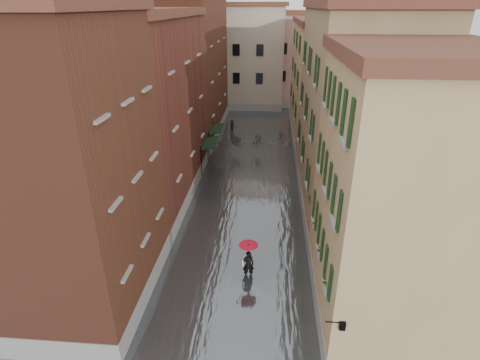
% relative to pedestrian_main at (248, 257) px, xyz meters
% --- Properties ---
extents(ground, '(120.00, 120.00, 0.00)m').
position_rel_pedestrian_main_xyz_m(ground, '(-0.70, 0.13, -1.29)').
color(ground, '#535255').
rests_on(ground, ground).
extents(floodwater, '(10.00, 60.00, 0.20)m').
position_rel_pedestrian_main_xyz_m(floodwater, '(-0.70, 13.13, -1.19)').
color(floodwater, '#4E5457').
rests_on(floodwater, ground).
extents(building_left_near, '(6.00, 8.00, 13.00)m').
position_rel_pedestrian_main_xyz_m(building_left_near, '(-7.70, -1.87, 5.21)').
color(building_left_near, brown).
rests_on(building_left_near, ground).
extents(building_left_mid, '(6.00, 14.00, 12.50)m').
position_rel_pedestrian_main_xyz_m(building_left_mid, '(-7.70, 9.13, 4.96)').
color(building_left_mid, brown).
rests_on(building_left_mid, ground).
extents(building_left_far, '(6.00, 16.00, 14.00)m').
position_rel_pedestrian_main_xyz_m(building_left_far, '(-7.70, 24.13, 5.71)').
color(building_left_far, brown).
rests_on(building_left_far, ground).
extents(building_right_near, '(6.00, 8.00, 11.50)m').
position_rel_pedestrian_main_xyz_m(building_right_near, '(6.30, -1.87, 4.46)').
color(building_right_near, tan).
rests_on(building_right_near, ground).
extents(building_right_mid, '(6.00, 14.00, 13.00)m').
position_rel_pedestrian_main_xyz_m(building_right_mid, '(6.30, 9.13, 5.21)').
color(building_right_mid, '#9B805E').
rests_on(building_right_mid, ground).
extents(building_right_far, '(6.00, 16.00, 11.50)m').
position_rel_pedestrian_main_xyz_m(building_right_far, '(6.30, 24.13, 4.46)').
color(building_right_far, tan).
rests_on(building_right_far, ground).
extents(building_end_cream, '(12.00, 9.00, 13.00)m').
position_rel_pedestrian_main_xyz_m(building_end_cream, '(-3.70, 38.13, 5.21)').
color(building_end_cream, beige).
rests_on(building_end_cream, ground).
extents(building_end_pink, '(10.00, 9.00, 12.00)m').
position_rel_pedestrian_main_xyz_m(building_end_pink, '(5.30, 40.13, 4.71)').
color(building_end_pink, tan).
rests_on(building_end_pink, ground).
extents(awning_near, '(1.09, 3.23, 2.80)m').
position_rel_pedestrian_main_xyz_m(awning_near, '(-4.18, 13.88, 1.18)').
color(awning_near, black).
rests_on(awning_near, ground).
extents(awning_far, '(1.09, 3.15, 2.80)m').
position_rel_pedestrian_main_xyz_m(awning_far, '(-4.18, 17.91, 1.18)').
color(awning_far, black).
rests_on(awning_far, ground).
extents(wall_lantern, '(0.71, 0.22, 0.35)m').
position_rel_pedestrian_main_xyz_m(wall_lantern, '(3.64, -5.87, 1.71)').
color(wall_lantern, black).
rests_on(wall_lantern, ground).
extents(window_planters, '(0.59, 8.05, 0.84)m').
position_rel_pedestrian_main_xyz_m(window_planters, '(3.42, -0.62, 2.22)').
color(window_planters, brown).
rests_on(window_planters, ground).
extents(pedestrian_main, '(1.03, 1.03, 2.06)m').
position_rel_pedestrian_main_xyz_m(pedestrian_main, '(0.00, 0.00, 0.00)').
color(pedestrian_main, black).
rests_on(pedestrian_main, ground).
extents(pedestrian_far, '(0.93, 0.82, 1.59)m').
position_rel_pedestrian_main_xyz_m(pedestrian_far, '(-3.26, 24.20, -0.50)').
color(pedestrian_far, black).
rests_on(pedestrian_far, ground).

